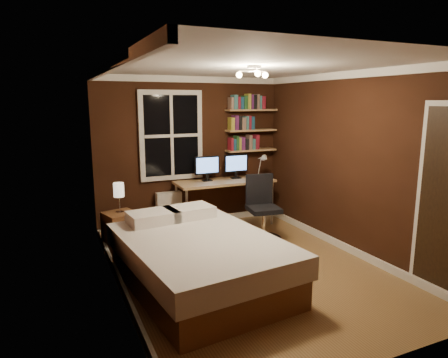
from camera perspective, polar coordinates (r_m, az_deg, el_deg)
name	(u,v)px	position (r m, az deg, el deg)	size (l,w,h in m)	color
floor	(248,268)	(5.23, 3.39, -12.64)	(4.20, 4.20, 0.00)	brown
wall_back	(191,152)	(6.78, -4.73, 3.80)	(3.20, 0.04, 2.50)	black
wall_left	(115,183)	(4.37, -15.37, -0.57)	(0.04, 4.20, 2.50)	black
wall_right	(352,164)	(5.78, 17.76, 2.05)	(0.04, 4.20, 2.50)	black
ceiling	(250,66)	(4.81, 3.74, 15.79)	(3.20, 4.20, 0.02)	white
window	(171,136)	(6.60, -7.55, 6.17)	(1.06, 0.06, 1.46)	silver
ceiling_fixture	(254,75)	(4.71, 4.31, 14.66)	(0.44, 0.44, 0.18)	beige
bookshelf_lower	(251,150)	(7.10, 3.87, 4.14)	(0.92, 0.22, 0.03)	tan
books_row_lower	(251,143)	(7.08, 3.88, 5.18)	(0.54, 0.16, 0.23)	maroon
bookshelf_middle	(251,130)	(7.06, 3.90, 6.96)	(0.92, 0.22, 0.03)	tan
books_row_middle	(251,123)	(7.06, 3.92, 8.01)	(0.42, 0.16, 0.23)	navy
bookshelf_upper	(251,110)	(7.05, 3.94, 9.80)	(0.92, 0.22, 0.03)	tan
books_row_upper	(252,102)	(7.05, 3.95, 10.85)	(0.66, 0.16, 0.23)	#265927
bed	(199,260)	(4.67, -3.56, -11.48)	(1.78, 2.31, 0.73)	brown
nightstand	(121,230)	(6.01, -14.53, -7.09)	(0.42, 0.42, 0.53)	brown
bedside_lamp	(119,198)	(5.88, -14.75, -2.63)	(0.15, 0.15, 0.43)	beige
radiator	(169,211)	(6.72, -7.87, -4.49)	(0.42, 0.15, 0.62)	silver
desk	(225,184)	(6.73, 0.11, -0.70)	(1.66, 0.62, 0.79)	tan
monitor_left	(207,169)	(6.65, -2.43, 1.50)	(0.43, 0.12, 0.42)	black
monitor_right	(236,166)	(6.86, 1.72, 1.81)	(0.43, 0.12, 0.42)	black
desk_lamp	(262,166)	(6.91, 5.43, 1.92)	(0.14, 0.32, 0.44)	silver
office_chair	(262,216)	(6.15, 5.50, -5.22)	(0.55, 0.55, 1.00)	black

